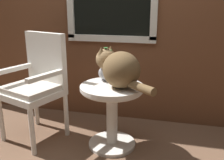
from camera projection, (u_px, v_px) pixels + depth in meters
name	position (u px, v px, depth m)	size (l,w,h in m)	color
ground_plane	(100.00, 151.00, 2.29)	(6.00, 6.00, 0.00)	brown
back_wall	(119.00, 0.00, 2.64)	(4.00, 0.07, 2.60)	brown
wicker_side_table	(112.00, 105.00, 2.28)	(0.56, 0.56, 0.59)	silver
wicker_chair	(37.00, 81.00, 2.43)	(0.61, 0.60, 1.01)	silver
cat	(119.00, 68.00, 2.16)	(0.58, 0.50, 0.32)	brown
pewter_vase_with_ivy	(105.00, 71.00, 2.34)	(0.13, 0.13, 0.31)	#99999E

